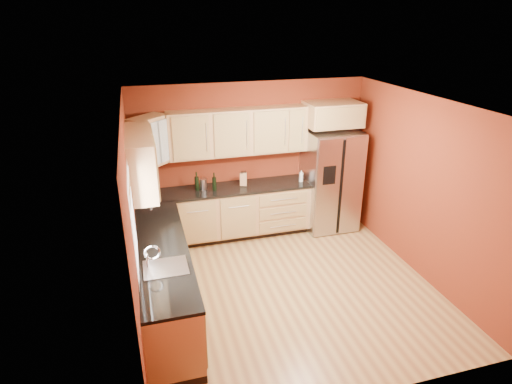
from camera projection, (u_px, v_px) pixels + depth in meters
floor at (288, 287)px, 6.11m from camera, size 4.00×4.00×0.00m
ceiling at (294, 105)px, 5.11m from camera, size 4.00×4.00×0.00m
wall_back at (251, 158)px, 7.38m from camera, size 4.00×0.04×2.60m
wall_front at (367, 292)px, 3.83m from camera, size 4.00×0.04×2.60m
wall_left at (133, 223)px, 5.10m from camera, size 0.04×4.00×2.60m
wall_right at (422, 188)px, 6.11m from camera, size 0.04×4.00×2.60m
base_cabinets_back at (225, 214)px, 7.31m from camera, size 2.90×0.60×0.88m
base_cabinets_left at (165, 279)px, 5.51m from camera, size 0.60×2.80×0.88m
countertop_back at (224, 189)px, 7.12m from camera, size 2.90×0.62×0.04m
countertop_left at (162, 248)px, 5.34m from camera, size 0.62×2.80×0.04m
upper_cabinets_back at (239, 132)px, 6.97m from camera, size 2.30×0.33×0.75m
upper_cabinets_left at (141, 161)px, 5.59m from camera, size 0.33×1.35×0.75m
corner_upper_cabinet at (150, 141)px, 6.47m from camera, size 0.67×0.67×0.75m
over_fridge_cabinet at (333, 114)px, 7.17m from camera, size 0.92×0.60×0.40m
refrigerator at (330, 180)px, 7.55m from camera, size 0.90×0.75×1.78m
window at (133, 222)px, 4.57m from camera, size 0.03×0.90×1.00m
sink_faucet at (165, 257)px, 4.83m from camera, size 0.50×0.42×0.30m
canister_left at (148, 192)px, 6.71m from camera, size 0.14×0.14×0.19m
canister_right at (203, 184)px, 7.03m from camera, size 0.12×0.12×0.19m
wine_bottle_a at (197, 181)px, 6.98m from camera, size 0.08×0.08×0.32m
wine_bottle_b at (214, 181)px, 6.98m from camera, size 0.08×0.08×0.30m
knife_block at (243, 179)px, 7.20m from camera, size 0.13×0.13×0.22m
soap_dispenser at (301, 176)px, 7.37m from camera, size 0.09×0.09×0.20m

